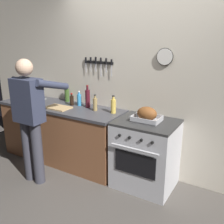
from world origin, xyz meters
TOP-DOWN VIEW (x-y plane):
  - ground_plane at (0.00, 0.00)m, footprint 8.00×8.00m
  - wall_back at (0.00, 1.35)m, footprint 6.00×0.13m
  - counter_block at (-1.21, 0.99)m, footprint 2.03×0.65m
  - stove at (0.22, 0.99)m, footprint 0.76×0.67m
  - person_cook at (-1.12, 0.34)m, footprint 0.51×0.63m
  - roasting_pan at (0.22, 1.00)m, footprint 0.35×0.26m
  - cutting_board at (-1.12, 0.86)m, footprint 0.36×0.24m
  - bottle_cooking_oil at (-0.31, 1.07)m, footprint 0.07×0.07m
  - bottle_soy_sauce at (-1.05, 1.09)m, footprint 0.06×0.06m
  - bottle_vinegar at (-0.59, 1.04)m, footprint 0.06×0.06m
  - bottle_dish_soap at (-0.95, 1.14)m, footprint 0.07×0.07m
  - bottle_wine_red at (-0.78, 1.12)m, footprint 0.07×0.07m
  - bottle_olive_oil at (-1.26, 1.23)m, footprint 0.07×0.07m

SIDE VIEW (x-z plane):
  - ground_plane at x=0.00m, z-range 0.00..0.00m
  - stove at x=0.22m, z-range 0.00..0.90m
  - counter_block at x=-1.21m, z-range 0.01..0.91m
  - cutting_board at x=-1.12m, z-range 0.90..0.92m
  - person_cook at x=-1.12m, z-range 0.12..1.78m
  - bottle_soy_sauce at x=-1.05m, z-range 0.88..1.07m
  - roasting_pan at x=0.22m, z-range 0.89..1.08m
  - bottle_dish_soap at x=-0.95m, z-range 0.88..1.10m
  - bottle_vinegar at x=-0.59m, z-range 0.88..1.11m
  - bottle_cooking_oil at x=-0.31m, z-range 0.88..1.13m
  - bottle_olive_oil at x=-1.26m, z-range 0.88..1.14m
  - bottle_wine_red at x=-0.78m, z-range 0.87..1.21m
  - wall_back at x=0.00m, z-range 0.00..2.60m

